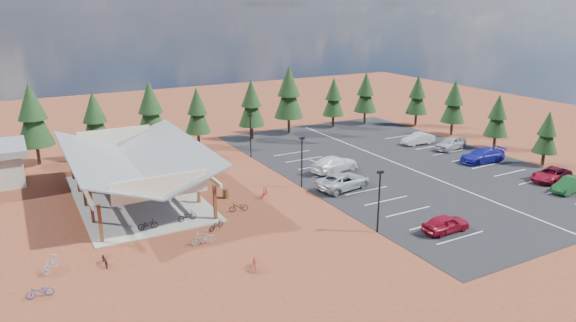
{
  "coord_description": "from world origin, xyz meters",
  "views": [
    {
      "loc": [
        -19.32,
        -39.45,
        17.46
      ],
      "look_at": [
        4.07,
        3.12,
        2.57
      ],
      "focal_mm": 32.0,
      "sensor_mm": 36.0,
      "label": 1
    }
  ],
  "objects_px": {
    "car_8": "(450,143)",
    "bike_4": "(187,216)",
    "car_0": "(446,223)",
    "car_6": "(551,175)",
    "lamp_post_0": "(379,197)",
    "car_5": "(570,185)",
    "bike_5": "(165,195)",
    "car_2": "(343,181)",
    "bike_16": "(239,207)",
    "bike_9": "(51,264)",
    "bike_13": "(203,238)",
    "bike_11": "(255,263)",
    "trash_bin_0": "(226,193)",
    "bike_12": "(216,225)",
    "bike_3": "(107,180)",
    "lamp_post_1": "(302,159)",
    "bike_1": "(124,196)",
    "bike_15": "(264,193)",
    "car_3": "(335,164)",
    "bike_2": "(121,184)",
    "bike_pavilion": "(134,159)",
    "bike_0": "(148,224)",
    "bike_7": "(137,175)",
    "bike_10": "(40,291)",
    "lamp_post_2": "(250,133)",
    "bike_8": "(105,260)",
    "trash_bin_1": "(202,185)",
    "car_9": "(418,139)",
    "bike_6": "(147,179)",
    "car_7": "(482,155)"
  },
  "relations": [
    {
      "from": "car_8",
      "to": "bike_4",
      "type": "bearing_deg",
      "value": -91.54
    },
    {
      "from": "car_0",
      "to": "car_6",
      "type": "xyz_separation_m",
      "value": [
        18.57,
        3.85,
        -0.02
      ]
    },
    {
      "from": "lamp_post_0",
      "to": "car_5",
      "type": "height_order",
      "value": "lamp_post_0"
    },
    {
      "from": "bike_5",
      "to": "car_6",
      "type": "bearing_deg",
      "value": -118.23
    },
    {
      "from": "car_2",
      "to": "car_5",
      "type": "bearing_deg",
      "value": -129.86
    },
    {
      "from": "bike_5",
      "to": "bike_16",
      "type": "height_order",
      "value": "bike_5"
    },
    {
      "from": "bike_9",
      "to": "bike_13",
      "type": "distance_m",
      "value": 10.52
    },
    {
      "from": "lamp_post_0",
      "to": "car_8",
      "type": "distance_m",
      "value": 27.69
    },
    {
      "from": "bike_11",
      "to": "trash_bin_0",
      "type": "bearing_deg",
      "value": 94.2
    },
    {
      "from": "bike_11",
      "to": "car_2",
      "type": "bearing_deg",
      "value": 53.74
    },
    {
      "from": "bike_12",
      "to": "bike_13",
      "type": "xyz_separation_m",
      "value": [
        -1.86,
        -2.04,
        0.13
      ]
    },
    {
      "from": "bike_3",
      "to": "lamp_post_1",
      "type": "bearing_deg",
      "value": -116.46
    },
    {
      "from": "bike_1",
      "to": "trash_bin_0",
      "type": "bearing_deg",
      "value": -120.37
    },
    {
      "from": "bike_15",
      "to": "car_3",
      "type": "distance_m",
      "value": 10.67
    },
    {
      "from": "lamp_post_0",
      "to": "lamp_post_1",
      "type": "bearing_deg",
      "value": 90.0
    },
    {
      "from": "lamp_post_0",
      "to": "bike_4",
      "type": "relative_size",
      "value": 3.16
    },
    {
      "from": "bike_4",
      "to": "bike_5",
      "type": "relative_size",
      "value": 0.89
    },
    {
      "from": "bike_2",
      "to": "bike_4",
      "type": "distance_m",
      "value": 11.31
    },
    {
      "from": "bike_pavilion",
      "to": "car_8",
      "type": "xyz_separation_m",
      "value": [
        38.22,
        -2.06,
        -2.98
      ]
    },
    {
      "from": "bike_12",
      "to": "car_0",
      "type": "bearing_deg",
      "value": -148.91
    },
    {
      "from": "bike_0",
      "to": "bike_5",
      "type": "height_order",
      "value": "bike_5"
    },
    {
      "from": "bike_1",
      "to": "bike_5",
      "type": "xyz_separation_m",
      "value": [
        3.29,
        -1.88,
        0.08
      ]
    },
    {
      "from": "trash_bin_0",
      "to": "bike_7",
      "type": "xyz_separation_m",
      "value": [
        -6.12,
        8.97,
        0.16
      ]
    },
    {
      "from": "bike_10",
      "to": "lamp_post_2",
      "type": "bearing_deg",
      "value": 132.66
    },
    {
      "from": "bike_10",
      "to": "bike_11",
      "type": "distance_m",
      "value": 13.59
    },
    {
      "from": "bike_8",
      "to": "bike_9",
      "type": "height_order",
      "value": "bike_9"
    },
    {
      "from": "lamp_post_2",
      "to": "bike_9",
      "type": "xyz_separation_m",
      "value": [
        -23.41,
        -18.25,
        -2.42
      ]
    },
    {
      "from": "trash_bin_1",
      "to": "car_9",
      "type": "relative_size",
      "value": 0.2
    },
    {
      "from": "trash_bin_0",
      "to": "car_5",
      "type": "xyz_separation_m",
      "value": [
        29.75,
        -14.54,
        0.29
      ]
    },
    {
      "from": "bike_6",
      "to": "bike_11",
      "type": "height_order",
      "value": "bike_6"
    },
    {
      "from": "trash_bin_1",
      "to": "bike_3",
      "type": "distance_m",
      "value": 9.66
    },
    {
      "from": "bike_13",
      "to": "car_5",
      "type": "height_order",
      "value": "car_5"
    },
    {
      "from": "bike_pavilion",
      "to": "bike_2",
      "type": "distance_m",
      "value": 4.58
    },
    {
      "from": "bike_4",
      "to": "car_8",
      "type": "bearing_deg",
      "value": -85.18
    },
    {
      "from": "bike_1",
      "to": "bike_6",
      "type": "height_order",
      "value": "bike_6"
    },
    {
      "from": "car_2",
      "to": "car_6",
      "type": "bearing_deg",
      "value": -121.4
    },
    {
      "from": "bike_2",
      "to": "bike_11",
      "type": "distance_m",
      "value": 21.35
    },
    {
      "from": "bike_16",
      "to": "car_3",
      "type": "relative_size",
      "value": 0.29
    },
    {
      "from": "bike_2",
      "to": "bike_11",
      "type": "bearing_deg",
      "value": -169.03
    },
    {
      "from": "bike_1",
      "to": "car_5",
      "type": "relative_size",
      "value": 0.36
    },
    {
      "from": "bike_8",
      "to": "car_2",
      "type": "height_order",
      "value": "car_2"
    },
    {
      "from": "car_2",
      "to": "car_9",
      "type": "height_order",
      "value": "car_2"
    },
    {
      "from": "lamp_post_0",
      "to": "bike_10",
      "type": "distance_m",
      "value": 24.59
    },
    {
      "from": "car_9",
      "to": "car_0",
      "type": "bearing_deg",
      "value": -35.34
    },
    {
      "from": "bike_13",
      "to": "bike_3",
      "type": "bearing_deg",
      "value": -156.14
    },
    {
      "from": "bike_1",
      "to": "bike_3",
      "type": "bearing_deg",
      "value": -0.82
    },
    {
      "from": "lamp_post_0",
      "to": "car_7",
      "type": "relative_size",
      "value": 0.93
    },
    {
      "from": "bike_pavilion",
      "to": "bike_1",
      "type": "xyz_separation_m",
      "value": [
        -1.3,
        -0.47,
        -3.26
      ]
    },
    {
      "from": "bike_5",
      "to": "car_9",
      "type": "bearing_deg",
      "value": -91.16
    },
    {
      "from": "bike_4",
      "to": "bike_5",
      "type": "xyz_separation_m",
      "value": [
        -0.35,
        5.38,
        0.12
      ]
    }
  ]
}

